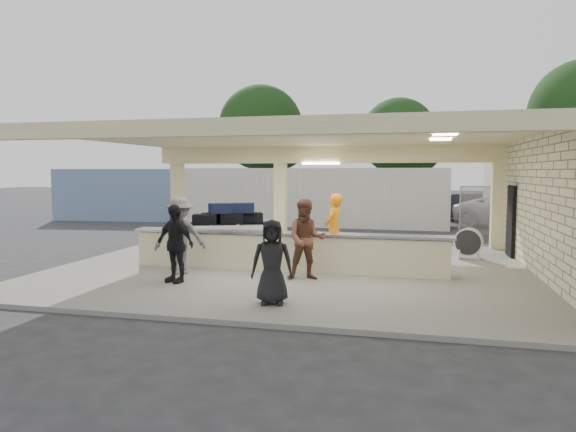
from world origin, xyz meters
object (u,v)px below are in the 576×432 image
(drum_fan, at_px, (469,242))
(baggage_handler, at_px, (334,230))
(baggage_counter, at_px, (286,251))
(passenger_c, at_px, (180,236))
(car_white_a, at_px, (518,212))
(container_blue, at_px, (156,194))
(luggage_cart, at_px, (227,229))
(passenger_d, at_px, (272,262))
(container_white, at_px, (313,197))
(passenger_a, at_px, (306,239))
(passenger_b, at_px, (175,243))
(car_dark, at_px, (475,208))

(drum_fan, relative_size, baggage_handler, 0.46)
(baggage_counter, xyz_separation_m, passenger_c, (-2.41, -1.06, 0.46))
(car_white_a, relative_size, container_blue, 0.51)
(drum_fan, xyz_separation_m, car_white_a, (3.11, 9.88, 0.19))
(luggage_cart, height_order, container_blue, container_blue)
(passenger_d, height_order, container_blue, container_blue)
(container_blue, bearing_deg, luggage_cart, -59.43)
(container_blue, bearing_deg, baggage_handler, -51.18)
(drum_fan, height_order, container_blue, container_blue)
(baggage_counter, height_order, container_white, container_white)
(passenger_d, distance_m, car_white_a, 17.63)
(container_white, relative_size, container_blue, 1.21)
(drum_fan, bearing_deg, passenger_a, -120.38)
(baggage_counter, height_order, car_white_a, car_white_a)
(drum_fan, relative_size, passenger_a, 0.48)
(drum_fan, distance_m, passenger_c, 8.16)
(passenger_b, bearing_deg, luggage_cart, 108.18)
(baggage_handler, bearing_deg, passenger_d, 6.60)
(passenger_a, bearing_deg, baggage_counter, 112.68)
(passenger_a, bearing_deg, car_white_a, 48.21)
(baggage_counter, distance_m, baggage_handler, 1.54)
(passenger_b, relative_size, container_blue, 0.17)
(passenger_a, xyz_separation_m, passenger_c, (-3.14, -0.11, 0.01))
(luggage_cart, relative_size, passenger_b, 1.77)
(baggage_counter, bearing_deg, container_white, 97.73)
(drum_fan, distance_m, passenger_b, 8.37)
(passenger_c, relative_size, passenger_d, 1.17)
(passenger_b, xyz_separation_m, container_blue, (-8.24, 14.55, 0.38))
(car_white_a, bearing_deg, drum_fan, -178.09)
(luggage_cart, bearing_deg, baggage_handler, -25.77)
(container_white, bearing_deg, passenger_a, -78.45)
(luggage_cart, distance_m, car_dark, 16.24)
(passenger_c, relative_size, car_white_a, 0.35)
(passenger_b, bearing_deg, baggage_handler, 61.48)
(baggage_handler, bearing_deg, passenger_a, 3.68)
(baggage_handler, relative_size, container_blue, 0.18)
(luggage_cart, height_order, car_white_a, luggage_cart)
(passenger_b, bearing_deg, drum_fan, 54.33)
(passenger_a, relative_size, car_white_a, 0.35)
(passenger_b, relative_size, container_white, 0.14)
(luggage_cart, xyz_separation_m, passenger_d, (2.61, -4.60, -0.05))
(luggage_cart, xyz_separation_m, passenger_a, (2.80, -2.28, 0.08))
(drum_fan, height_order, passenger_c, passenger_c)
(baggage_counter, height_order, passenger_d, passenger_d)
(drum_fan, height_order, car_dark, car_dark)
(baggage_counter, distance_m, container_white, 12.20)
(drum_fan, distance_m, container_blue, 17.92)
(baggage_counter, distance_m, passenger_b, 2.90)
(passenger_c, bearing_deg, car_dark, 31.79)
(drum_fan, bearing_deg, passenger_c, -135.42)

